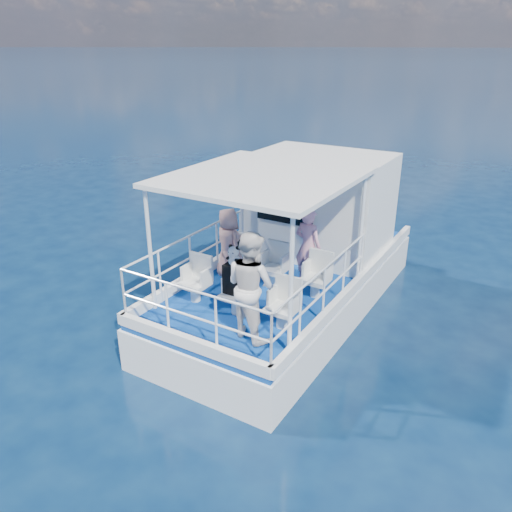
{
  "coord_description": "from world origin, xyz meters",
  "views": [
    {
      "loc": [
        4.25,
        -7.48,
        5.25
      ],
      "look_at": [
        -0.03,
        -0.4,
        1.73
      ],
      "focal_mm": 35.0,
      "sensor_mm": 36.0,
      "label": 1
    }
  ],
  "objects_px": {
    "passenger_port_fwd": "(229,244)",
    "panda": "(234,256)",
    "backpack_center": "(234,280)",
    "passenger_stbd_aft": "(251,286)"
  },
  "relations": [
    {
      "from": "passenger_port_fwd",
      "to": "panda",
      "type": "height_order",
      "value": "passenger_port_fwd"
    },
    {
      "from": "passenger_port_fwd",
      "to": "backpack_center",
      "type": "distance_m",
      "value": 1.47
    },
    {
      "from": "passenger_port_fwd",
      "to": "passenger_stbd_aft",
      "type": "height_order",
      "value": "passenger_stbd_aft"
    },
    {
      "from": "passenger_stbd_aft",
      "to": "panda",
      "type": "bearing_deg",
      "value": -20.4
    },
    {
      "from": "passenger_port_fwd",
      "to": "panda",
      "type": "relative_size",
      "value": 3.94
    },
    {
      "from": "passenger_stbd_aft",
      "to": "backpack_center",
      "type": "xyz_separation_m",
      "value": [
        -0.63,
        0.47,
        -0.25
      ]
    },
    {
      "from": "backpack_center",
      "to": "panda",
      "type": "xyz_separation_m",
      "value": [
        0.02,
        0.0,
        0.45
      ]
    },
    {
      "from": "passenger_stbd_aft",
      "to": "panda",
      "type": "distance_m",
      "value": 0.8
    },
    {
      "from": "backpack_center",
      "to": "panda",
      "type": "relative_size",
      "value": 1.45
    },
    {
      "from": "passenger_port_fwd",
      "to": "backpack_center",
      "type": "bearing_deg",
      "value": 151.06
    }
  ]
}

